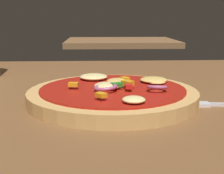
{
  "coord_description": "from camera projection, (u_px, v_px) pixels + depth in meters",
  "views": [
    {
      "loc": [
        -0.05,
        -0.48,
        0.16
      ],
      "look_at": [
        -0.02,
        0.03,
        0.05
      ],
      "focal_mm": 51.04,
      "sensor_mm": 36.0,
      "label": 1
    }
  ],
  "objects": [
    {
      "name": "dining_table",
      "position": [
        127.0,
        112.0,
        0.51
      ],
      "size": [
        1.47,
        0.98,
        0.03
      ],
      "color": "brown",
      "rests_on": "ground"
    },
    {
      "name": "pizza",
      "position": [
        113.0,
        94.0,
        0.51
      ],
      "size": [
        0.27,
        0.27,
        0.04
      ],
      "color": "tan",
      "rests_on": "dining_table"
    },
    {
      "name": "background_table",
      "position": [
        121.0,
        42.0,
        1.88
      ],
      "size": [
        0.64,
        0.49,
        0.03
      ],
      "color": "brown",
      "rests_on": "ground"
    }
  ]
}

